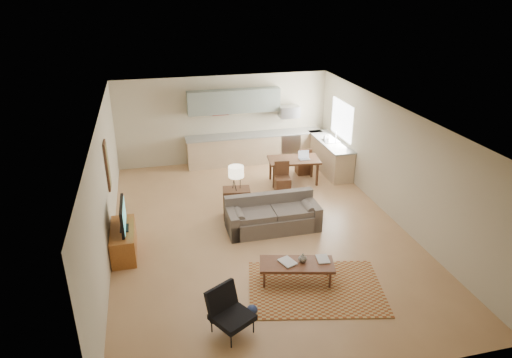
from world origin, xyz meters
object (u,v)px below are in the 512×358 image
object	(u,v)px
sofa	(273,214)
coffee_table	(296,272)
console_table	(237,203)
dining_table	(293,171)
tv_credenza	(124,241)
armchair	(232,313)

from	to	relation	value
sofa	coffee_table	size ratio (longest dim) A/B	1.57
console_table	dining_table	world-z (taller)	console_table
coffee_table	console_table	xyz separation A→B (m)	(-0.58, 2.81, 0.16)
sofa	dining_table	size ratio (longest dim) A/B	1.57
sofa	dining_table	world-z (taller)	sofa
tv_credenza	coffee_table	bearing A→B (deg)	-29.40
coffee_table	tv_credenza	size ratio (longest dim) A/B	1.11
sofa	tv_credenza	bearing A→B (deg)	-175.88
coffee_table	console_table	bearing A→B (deg)	115.77
armchair	sofa	bearing A→B (deg)	33.18
coffee_table	armchair	world-z (taller)	armchair
sofa	console_table	bearing A→B (deg)	132.15
coffee_table	tv_credenza	distance (m)	3.67
console_table	armchair	bearing A→B (deg)	-94.49
sofa	armchair	bearing A→B (deg)	-116.67
coffee_table	dining_table	world-z (taller)	dining_table
dining_table	sofa	bearing A→B (deg)	-111.86
sofa	tv_credenza	world-z (taller)	sofa
coffee_table	tv_credenza	xyz separation A→B (m)	(-3.20, 1.80, 0.08)
coffee_table	armchair	size ratio (longest dim) A/B	1.82
coffee_table	sofa	bearing A→B (deg)	101.04
coffee_table	console_table	distance (m)	2.87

